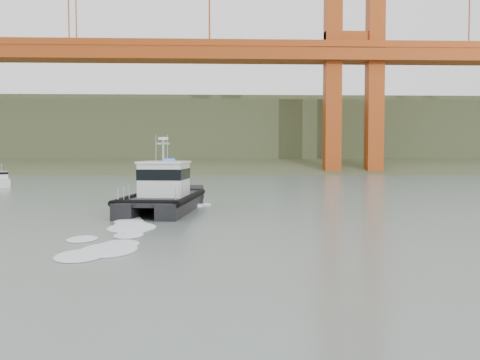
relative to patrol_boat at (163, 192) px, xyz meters
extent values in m
plane|color=slate|center=(7.24, -12.85, -1.36)|extent=(400.00, 400.00, 0.00)
cube|color=#42502E|center=(7.24, 79.15, -1.36)|extent=(500.00, 44.72, 16.25)
cube|color=#42502E|center=(7.24, 107.15, 4.64)|extent=(500.00, 70.00, 18.00)
cube|color=#42502E|center=(7.24, 132.15, 9.64)|extent=(500.00, 60.00, 16.00)
cube|color=#9A3C13|center=(7.24, 62.15, 20.64)|extent=(260.00, 6.00, 2.20)
cube|color=black|center=(-1.38, 0.00, -0.93)|extent=(2.61, 11.22, 1.22)
cube|color=black|center=(1.34, -0.32, -0.93)|extent=(2.61, 11.22, 1.22)
cube|color=black|center=(-0.08, -0.67, -0.44)|extent=(5.15, 10.03, 0.25)
cube|color=white|center=(0.04, 0.34, 0.84)|extent=(3.44, 3.98, 2.33)
cube|color=black|center=(0.04, 0.34, 1.26)|extent=(3.51, 4.05, 0.76)
cube|color=white|center=(0.04, 0.34, 2.09)|extent=(3.67, 4.20, 0.16)
cylinder|color=#9C9FA4|center=(0.00, 0.04, 2.92)|extent=(0.16, 0.16, 1.82)
cylinder|color=white|center=(0.00, 0.04, 3.78)|extent=(0.71, 0.71, 0.18)
cube|color=silver|center=(-22.08, 26.97, -0.93)|extent=(3.57, 5.39, 1.03)
cube|color=silver|center=(-22.25, 27.37, -0.07)|extent=(2.06, 2.42, 1.03)
cube|color=black|center=(-22.25, 27.37, 0.27)|extent=(2.11, 2.48, 0.30)
cylinder|color=#9C9FA4|center=(-22.08, 26.97, 0.87)|extent=(0.07, 0.07, 1.03)
camera|label=1|loc=(3.96, -37.98, 2.88)|focal=40.00mm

